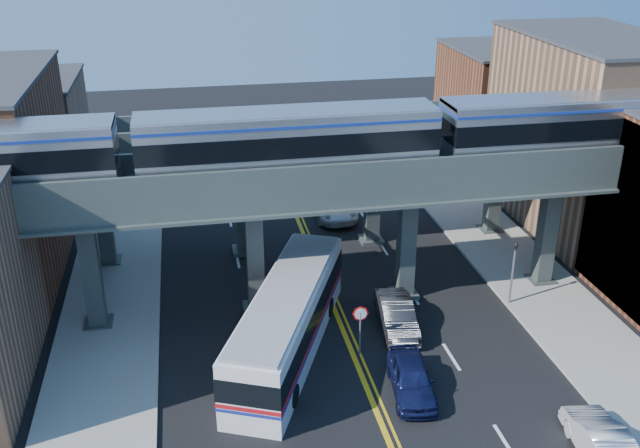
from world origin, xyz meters
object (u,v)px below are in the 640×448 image
object	(u,v)px
car_lane_b	(397,315)
car_lane_d	(309,173)
transit_train	(288,140)
stop_sign	(360,323)
traffic_signal	(513,266)
transit_bus	(288,321)
car_parked_curb	(603,443)
car_lane_a	(411,378)
car_lane_c	(332,204)

from	to	relation	value
car_lane_b	car_lane_d	world-z (taller)	car_lane_d
transit_train	car_lane_d	bearing A→B (deg)	76.97
transit_train	stop_sign	xyz separation A→B (m)	(2.48, -5.00, -7.40)
traffic_signal	car_lane_b	distance (m)	6.82
transit_train	transit_bus	bearing A→B (deg)	-100.75
transit_train	car_parked_curb	world-z (taller)	transit_train
transit_train	car_lane_d	xyz separation A→B (m)	(4.14, 17.89, -8.33)
car_parked_curb	car_lane_d	bearing A→B (deg)	-73.16
traffic_signal	car_lane_b	xyz separation A→B (m)	(-6.55, -1.11, -1.55)
car_lane_a	car_lane_d	size ratio (longest dim) A/B	0.77
transit_train	car_lane_d	world-z (taller)	transit_train
car_lane_d	car_lane_a	bearing A→B (deg)	-89.96
transit_bus	car_lane_b	distance (m)	5.73
traffic_signal	car_parked_curb	bearing A→B (deg)	-97.62
transit_bus	car_parked_curb	bearing A→B (deg)	-108.45
car_lane_c	traffic_signal	bearing A→B (deg)	-65.90
traffic_signal	car_lane_a	size ratio (longest dim) A/B	0.94
transit_train	stop_sign	world-z (taller)	transit_train
car_lane_c	transit_bus	bearing A→B (deg)	-111.20
car_lane_b	car_parked_curb	distance (m)	11.53
transit_bus	car_lane_d	xyz separation A→B (m)	(4.90, 21.90, -0.82)
car_lane_c	car_parked_curb	bearing A→B (deg)	-80.49
transit_train	car_lane_b	world-z (taller)	transit_train
transit_train	traffic_signal	bearing A→B (deg)	-9.97
car_lane_a	car_lane_d	distance (m)	26.09
car_lane_d	stop_sign	bearing A→B (deg)	-93.76
transit_bus	car_lane_b	world-z (taller)	transit_bus
traffic_signal	transit_bus	size ratio (longest dim) A/B	0.33
car_lane_c	car_lane_a	bearing A→B (deg)	-94.09
traffic_signal	transit_train	bearing A→B (deg)	170.03
transit_bus	car_lane_c	distance (m)	16.58
transit_bus	car_lane_c	xyz separation A→B (m)	(5.39, 15.66, -0.85)
car_lane_d	car_parked_curb	world-z (taller)	car_lane_d
car_lane_a	car_lane_b	distance (m)	5.16
car_parked_curb	transit_train	bearing A→B (deg)	-47.35
car_lane_c	car_parked_curb	xyz separation A→B (m)	(5.21, -25.14, -0.03)
transit_train	transit_bus	size ratio (longest dim) A/B	3.56
car_lane_c	transit_train	bearing A→B (deg)	-113.88
car_lane_d	transit_train	bearing A→B (deg)	-102.63
car_lane_b	car_parked_curb	xyz separation A→B (m)	(5.01, -10.39, 0.00)
transit_bus	car_lane_a	bearing A→B (deg)	-108.09
stop_sign	car_lane_d	distance (m)	22.97
traffic_signal	car_lane_d	size ratio (longest dim) A/B	0.72
transit_bus	car_lane_d	distance (m)	22.46
traffic_signal	stop_sign	bearing A→B (deg)	-161.37
traffic_signal	car_lane_c	bearing A→B (deg)	116.29
car_lane_c	car_lane_b	bearing A→B (deg)	-91.43
traffic_signal	car_lane_d	distance (m)	21.22
car_lane_c	car_lane_d	size ratio (longest dim) A/B	1.00
car_lane_a	car_lane_b	xyz separation A→B (m)	(0.85, 5.09, 0.01)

